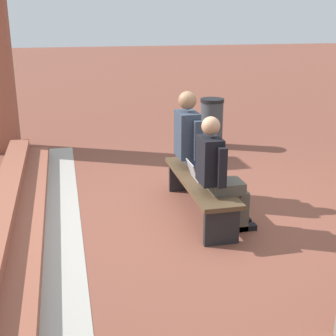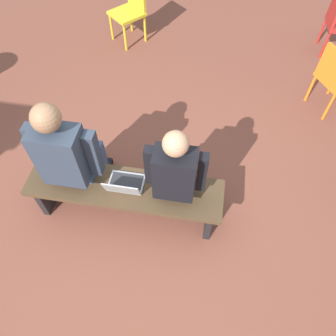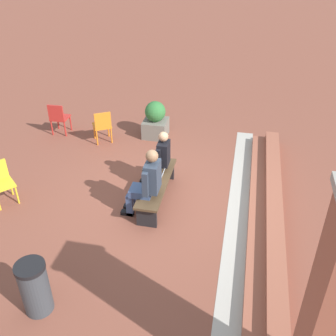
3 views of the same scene
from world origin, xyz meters
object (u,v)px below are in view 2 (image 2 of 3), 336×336
(bench, at_px, (125,192))
(person_student, at_px, (176,172))
(plastic_chair_mid_courtyard, at_px, (336,77))
(plastic_chair_near_bench_right, at_px, (131,8))
(person_adult, at_px, (70,154))
(laptop, at_px, (125,185))

(bench, relative_size, person_student, 1.40)
(person_student, relative_size, plastic_chair_mid_courtyard, 1.53)
(person_student, bearing_deg, bench, 7.86)
(bench, height_order, plastic_chair_mid_courtyard, plastic_chair_mid_courtyard)
(plastic_chair_near_bench_right, xyz_separation_m, plastic_chair_mid_courtyard, (-2.70, 1.10, 0.00))
(person_adult, xyz_separation_m, laptop, (-0.48, 0.08, -0.24))
(plastic_chair_near_bench_right, distance_m, plastic_chair_mid_courtyard, 2.92)
(bench, distance_m, person_adult, 0.61)
(person_student, xyz_separation_m, laptop, (0.45, 0.08, -0.19))
(laptop, height_order, plastic_chair_mid_courtyard, plastic_chair_mid_courtyard)
(person_adult, height_order, plastic_chair_near_bench_right, person_adult)
(person_adult, bearing_deg, bench, 171.31)
(bench, bearing_deg, laptop, 137.16)
(laptop, xyz_separation_m, plastic_chair_near_bench_right, (0.64, -2.96, -0.02))
(laptop, xyz_separation_m, plastic_chair_mid_courtyard, (-2.06, -1.86, -0.02))
(bench, distance_m, plastic_chair_mid_courtyard, 2.78)
(person_adult, bearing_deg, plastic_chair_mid_courtyard, -144.93)
(person_adult, bearing_deg, laptop, 170.14)
(plastic_chair_mid_courtyard, bearing_deg, bench, 41.77)
(bench, xyz_separation_m, plastic_chair_mid_courtyard, (-2.07, -1.85, 0.13))
(laptop, bearing_deg, person_adult, -9.86)
(person_student, xyz_separation_m, plastic_chair_mid_courtyard, (-1.61, -1.79, -0.21))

